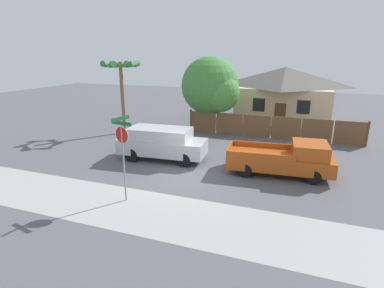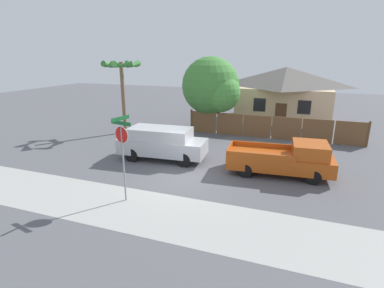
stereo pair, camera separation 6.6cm
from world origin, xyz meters
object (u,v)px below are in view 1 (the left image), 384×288
object	(u,v)px
house	(284,93)
oak_tree	(212,87)
palm_tree	(121,71)
orange_pickup	(285,159)
red_suv	(162,142)
stop_sign	(123,145)

from	to	relation	value
house	oak_tree	size ratio (longest dim) A/B	1.48
palm_tree	orange_pickup	size ratio (longest dim) A/B	1.04
palm_tree	red_suv	bearing A→B (deg)	-40.52
red_suv	stop_sign	distance (m)	5.41
house	palm_tree	world-z (taller)	palm_tree
oak_tree	palm_tree	size ratio (longest dim) A/B	1.06
oak_tree	palm_tree	xyz separation A→B (m)	(-6.14, -2.96, 1.24)
house	red_suv	world-z (taller)	house
palm_tree	orange_pickup	distance (m)	13.56
red_suv	stop_sign	bearing A→B (deg)	-85.65
red_suv	orange_pickup	distance (m)	6.78
red_suv	stop_sign	size ratio (longest dim) A/B	1.44
red_suv	stop_sign	world-z (taller)	stop_sign
palm_tree	stop_sign	xyz separation A→B (m)	(6.18, -9.77, -2.23)
red_suv	orange_pickup	size ratio (longest dim) A/B	0.97
red_suv	orange_pickup	xyz separation A→B (m)	(6.78, 0.02, -0.18)
red_suv	orange_pickup	world-z (taller)	red_suv
house	red_suv	distance (m)	15.17
house	palm_tree	bearing A→B (deg)	-140.02
house	palm_tree	size ratio (longest dim) A/B	1.57
orange_pickup	stop_sign	size ratio (longest dim) A/B	1.48
orange_pickup	stop_sign	world-z (taller)	stop_sign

